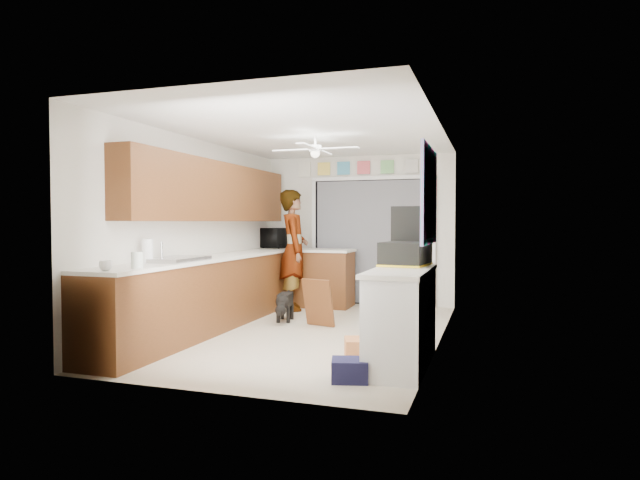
% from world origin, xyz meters
% --- Properties ---
extents(floor, '(5.00, 5.00, 0.00)m').
position_xyz_m(floor, '(0.00, 0.00, 0.00)').
color(floor, beige).
rests_on(floor, ground).
extents(ceiling, '(5.00, 5.00, 0.00)m').
position_xyz_m(ceiling, '(0.00, 0.00, 2.50)').
color(ceiling, white).
rests_on(ceiling, ground).
extents(wall_back, '(3.20, 0.00, 3.20)m').
position_xyz_m(wall_back, '(0.00, 2.50, 1.25)').
color(wall_back, silver).
rests_on(wall_back, ground).
extents(wall_front, '(3.20, 0.00, 3.20)m').
position_xyz_m(wall_front, '(0.00, -2.50, 1.25)').
color(wall_front, silver).
rests_on(wall_front, ground).
extents(wall_left, '(0.00, 5.00, 5.00)m').
position_xyz_m(wall_left, '(-1.60, 0.00, 1.25)').
color(wall_left, silver).
rests_on(wall_left, ground).
extents(wall_right, '(0.00, 5.00, 5.00)m').
position_xyz_m(wall_right, '(1.60, 0.00, 1.25)').
color(wall_right, silver).
rests_on(wall_right, ground).
extents(left_base_cabinets, '(0.60, 4.80, 0.90)m').
position_xyz_m(left_base_cabinets, '(-1.30, 0.00, 0.45)').
color(left_base_cabinets, brown).
rests_on(left_base_cabinets, floor).
extents(left_countertop, '(0.62, 4.80, 0.04)m').
position_xyz_m(left_countertop, '(-1.29, 0.00, 0.92)').
color(left_countertop, white).
rests_on(left_countertop, left_base_cabinets).
extents(upper_cabinets, '(0.32, 4.00, 0.80)m').
position_xyz_m(upper_cabinets, '(-1.44, 0.20, 1.80)').
color(upper_cabinets, brown).
rests_on(upper_cabinets, wall_left).
extents(sink_basin, '(0.50, 0.76, 0.06)m').
position_xyz_m(sink_basin, '(-1.29, -1.00, 0.95)').
color(sink_basin, silver).
rests_on(sink_basin, left_countertop).
extents(faucet, '(0.03, 0.03, 0.22)m').
position_xyz_m(faucet, '(-1.48, -1.00, 1.05)').
color(faucet, silver).
rests_on(faucet, left_countertop).
extents(peninsula_base, '(1.00, 0.60, 0.90)m').
position_xyz_m(peninsula_base, '(-0.50, 2.00, 0.45)').
color(peninsula_base, brown).
rests_on(peninsula_base, floor).
extents(peninsula_top, '(1.04, 0.64, 0.04)m').
position_xyz_m(peninsula_top, '(-0.50, 2.00, 0.92)').
color(peninsula_top, white).
rests_on(peninsula_top, peninsula_base).
extents(back_opening_recess, '(2.00, 0.06, 2.10)m').
position_xyz_m(back_opening_recess, '(0.25, 2.47, 1.05)').
color(back_opening_recess, black).
rests_on(back_opening_recess, wall_back).
extents(curtain_panel, '(1.90, 0.03, 2.05)m').
position_xyz_m(curtain_panel, '(0.25, 2.43, 1.05)').
color(curtain_panel, slate).
rests_on(curtain_panel, wall_back).
extents(door_trim_left, '(0.06, 0.04, 2.10)m').
position_xyz_m(door_trim_left, '(-0.77, 2.44, 1.05)').
color(door_trim_left, white).
rests_on(door_trim_left, wall_back).
extents(door_trim_right, '(0.06, 0.04, 2.10)m').
position_xyz_m(door_trim_right, '(1.27, 2.44, 1.05)').
color(door_trim_right, white).
rests_on(door_trim_right, wall_back).
extents(door_trim_head, '(2.10, 0.04, 0.06)m').
position_xyz_m(door_trim_head, '(0.25, 2.44, 2.12)').
color(door_trim_head, white).
rests_on(door_trim_head, wall_back).
extents(header_frame_0, '(0.22, 0.02, 0.22)m').
position_xyz_m(header_frame_0, '(-0.60, 2.47, 2.30)').
color(header_frame_0, '#F8D952').
rests_on(header_frame_0, wall_back).
extents(header_frame_1, '(0.22, 0.02, 0.22)m').
position_xyz_m(header_frame_1, '(-0.25, 2.47, 2.30)').
color(header_frame_1, '#479ABF').
rests_on(header_frame_1, wall_back).
extents(header_frame_2, '(0.22, 0.02, 0.22)m').
position_xyz_m(header_frame_2, '(0.10, 2.47, 2.30)').
color(header_frame_2, '#E0545D').
rests_on(header_frame_2, wall_back).
extents(header_frame_3, '(0.22, 0.02, 0.22)m').
position_xyz_m(header_frame_3, '(0.50, 2.47, 2.30)').
color(header_frame_3, '#73BD6C').
rests_on(header_frame_3, wall_back).
extents(header_frame_4, '(0.22, 0.02, 0.22)m').
position_xyz_m(header_frame_4, '(0.90, 2.47, 2.30)').
color(header_frame_4, beige).
rests_on(header_frame_4, wall_back).
extents(route66_sign, '(0.22, 0.02, 0.26)m').
position_xyz_m(route66_sign, '(-0.95, 2.47, 2.30)').
color(route66_sign, silver).
rests_on(route66_sign, wall_back).
extents(right_counter_base, '(0.50, 1.40, 0.90)m').
position_xyz_m(right_counter_base, '(1.35, -1.20, 0.45)').
color(right_counter_base, white).
rests_on(right_counter_base, floor).
extents(right_counter_top, '(0.54, 1.44, 0.04)m').
position_xyz_m(right_counter_top, '(1.34, -1.20, 0.92)').
color(right_counter_top, white).
rests_on(right_counter_top, right_counter_base).
extents(abstract_painting, '(0.03, 1.15, 0.95)m').
position_xyz_m(abstract_painting, '(1.58, -1.00, 1.65)').
color(abstract_painting, '#FF5DDD').
rests_on(abstract_painting, wall_right).
extents(ceiling_fan, '(1.14, 1.14, 0.24)m').
position_xyz_m(ceiling_fan, '(0.00, 0.20, 2.32)').
color(ceiling_fan, white).
rests_on(ceiling_fan, ceiling).
extents(microwave, '(0.59, 0.72, 0.34)m').
position_xyz_m(microwave, '(-1.32, 2.25, 1.11)').
color(microwave, black).
rests_on(microwave, left_countertop).
extents(cup, '(0.12, 0.12, 0.09)m').
position_xyz_m(cup, '(-1.23, -2.25, 0.99)').
color(cup, white).
rests_on(cup, left_countertop).
extents(jar_a, '(0.14, 0.14, 0.16)m').
position_xyz_m(jar_a, '(-1.11, -1.94, 1.02)').
color(jar_a, silver).
rests_on(jar_a, left_countertop).
extents(paper_towel_roll, '(0.15, 0.15, 0.26)m').
position_xyz_m(paper_towel_roll, '(-1.44, -1.32, 1.07)').
color(paper_towel_roll, white).
rests_on(paper_towel_roll, left_countertop).
extents(suitcase, '(0.49, 0.62, 0.24)m').
position_xyz_m(suitcase, '(1.32, -0.80, 1.06)').
color(suitcase, black).
rests_on(suitcase, right_counter_top).
extents(suitcase_rim, '(0.51, 0.63, 0.02)m').
position_xyz_m(suitcase_rim, '(1.32, -0.80, 0.95)').
color(suitcase_rim, yellow).
rests_on(suitcase_rim, suitcase).
extents(suitcase_lid, '(0.42, 0.08, 0.50)m').
position_xyz_m(suitcase_lid, '(1.32, -0.51, 1.31)').
color(suitcase_lid, black).
rests_on(suitcase_lid, suitcase).
extents(cardboard_box, '(0.47, 0.41, 0.25)m').
position_xyz_m(cardboard_box, '(1.00, -1.25, 0.12)').
color(cardboard_box, '#C1693C').
rests_on(cardboard_box, floor).
extents(navy_crate, '(0.37, 0.33, 0.19)m').
position_xyz_m(navy_crate, '(1.00, -1.84, 0.10)').
color(navy_crate, '#161536').
rests_on(navy_crate, floor).
extents(cabinet_door_panel, '(0.46, 0.27, 0.63)m').
position_xyz_m(cabinet_door_panel, '(-0.01, 0.36, 0.32)').
color(cabinet_door_panel, brown).
rests_on(cabinet_door_panel, floor).
extents(man, '(0.68, 0.81, 1.89)m').
position_xyz_m(man, '(-0.81, 1.55, 0.95)').
color(man, white).
rests_on(man, floor).
extents(dog, '(0.34, 0.59, 0.44)m').
position_xyz_m(dog, '(-0.58, 0.61, 0.22)').
color(dog, black).
rests_on(dog, floor).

